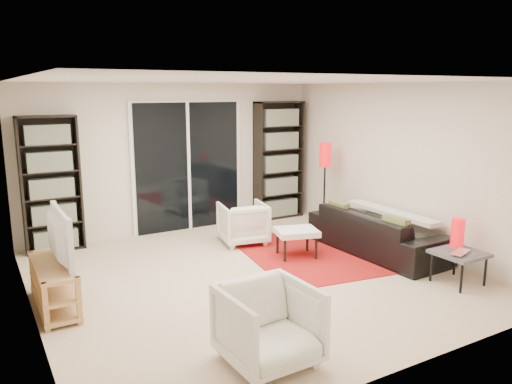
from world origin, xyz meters
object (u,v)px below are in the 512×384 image
Objects in this scene: ottoman at (297,233)px; side_table at (459,255)px; sofa at (376,232)px; floor_lamp at (325,163)px; armchair_back at (243,223)px; tv_stand at (54,285)px; bookshelf_left at (51,184)px; armchair_front at (269,325)px; bookshelf_right at (279,160)px.

ottoman and side_table have the same top height.
floor_lamp reaches higher than sofa.
sofa is 1.98m from armchair_back.
tv_stand reaches higher than side_table.
bookshelf_left reaches higher than sofa.
armchair_back is (2.53, -1.06, -0.66)m from bookshelf_left.
bookshelf_left is 4.69m from sofa.
armchair_front is 1.14× the size of ottoman.
armchair_back reaches higher than ottoman.
armchair_front reaches higher than ottoman.
tv_stand is at bearing 84.15° from sofa.
bookshelf_right is 1.84× the size of tv_stand.
ottoman is at bearing 48.88° from armchair_front.
armchair_front is 2.81m from ottoman.
ottoman is at bearing 120.51° from armchair_back.
bookshelf_right is 4.74m from tv_stand.
armchair_back is (2.86, 1.04, 0.05)m from tv_stand.
sofa reaches higher than ottoman.
ottoman is at bearing 122.10° from side_table.
armchair_back reaches higher than tv_stand.
armchair_front is at bearing -129.38° from ottoman.
bookshelf_right is 3.86m from side_table.
bookshelf_right reaches higher than sofa.
bookshelf_left reaches higher than side_table.
bookshelf_right is 0.99× the size of sofa.
armchair_front is (-2.77, -4.18, -0.70)m from bookshelf_right.
side_table is at bearing 179.40° from sofa.
floor_lamp is (1.56, 0.03, 0.80)m from armchair_back.
sofa is at bearing -31.41° from bookshelf_left.
sofa is at bearing 147.62° from armchair_back.
ottoman is at bearing 67.85° from sofa.
sofa is (0.11, -2.42, -0.74)m from bookshelf_right.
tv_stand is 3.04m from armchair_back.
bookshelf_right is at bearing 26.70° from tv_stand.
side_table is at bearing -92.15° from floor_lamp.
bookshelf_left reaches higher than armchair_front.
side_table is (3.99, -3.80, -0.61)m from bookshelf_left.
ottoman is 1.74m from floor_lamp.
bookshelf_left is at bearing 57.02° from sofa.
floor_lamp is at bearing 44.56° from armchair_front.
armchair_back is at bearing 63.33° from armchair_front.
bookshelf_right is at bearing -0.00° from bookshelf_left.
bookshelf_left reaches higher than tv_stand.
sofa is 3.18× the size of ottoman.
tv_stand is 2.52m from armchair_front.
tv_stand is at bearing -153.30° from bookshelf_right.
bookshelf_right is 2.76× the size of armchair_front.
tv_stand is (-4.17, -2.10, -0.79)m from bookshelf_right.
bookshelf_left is 0.92× the size of sofa.
sofa is 1.46× the size of floor_lamp.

